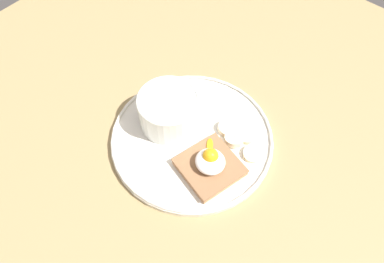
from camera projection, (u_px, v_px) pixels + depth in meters
ground_plane at (192, 143)px, 71.73cm from camera, size 120.00×120.00×2.00cm
plate at (192, 138)px, 70.23cm from camera, size 30.43×30.43×1.60cm
oatmeal_bowl at (168, 112)px, 69.18cm from camera, size 11.47×11.47×6.91cm
toast_slice at (210, 167)px, 65.66cm from camera, size 11.85×11.85×1.54cm
poached_egg at (210, 160)px, 64.05cm from camera, size 6.53×7.40×3.49cm
banana_slice_front at (246, 136)px, 69.62cm from camera, size 3.55×3.54×1.04cm
banana_slice_left at (227, 128)px, 70.50cm from camera, size 4.54×4.47×1.55cm
banana_slice_back at (253, 154)px, 67.51cm from camera, size 4.83×4.81×1.23cm
banana_slice_right at (234, 139)px, 69.01cm from camera, size 5.11×5.09×1.67cm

